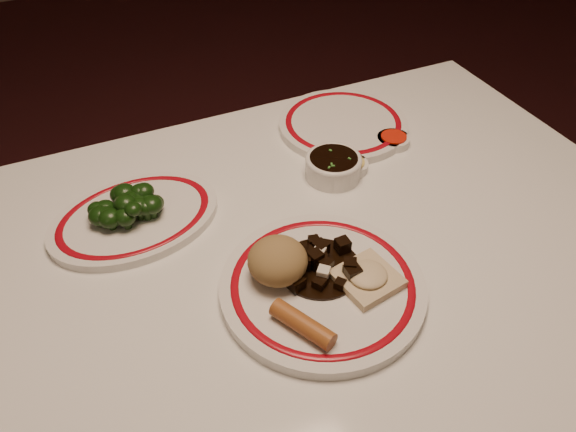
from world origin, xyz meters
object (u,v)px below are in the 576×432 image
Objects in this scene: rice_mound at (278,261)px; spring_roll at (303,324)px; dining_table at (314,293)px; fried_wonton at (367,277)px; broccoli_plate at (135,218)px; broccoli_pile at (128,205)px; soy_bowl at (333,167)px; stirfry_heap at (321,264)px; main_plate at (322,286)px.

spring_roll is (-0.01, -0.10, -0.02)m from rice_mound.
dining_table is 0.16m from fried_wonton.
broccoli_plate is 2.57× the size of broccoli_pile.
stirfry_heap is at bearing -122.14° from soy_bowl.
broccoli_pile is (-0.24, 0.19, 0.13)m from dining_table.
broccoli_plate is at bearing 133.13° from stirfry_heap.
broccoli_plate is at bearing 88.16° from spring_roll.
main_plate is 1.25× the size of broccoli_plate.
main_plate is at bearing -121.22° from soy_bowl.
stirfry_heap is at bearing 134.39° from fried_wonton.
fried_wonton is at bearing -22.66° from main_plate.
soy_bowl is at bearing 57.86° from stirfry_heap.
spring_roll is at bearing -65.23° from broccoli_plate.
rice_mound is (-0.05, 0.04, 0.04)m from main_plate.
soy_bowl reaches higher than dining_table.
main_plate is 3.89× the size of soy_bowl.
main_plate is 4.09× the size of spring_roll.
stirfry_heap reaches higher than broccoli_plate.
broccoli_pile reaches higher than stirfry_heap.
rice_mound is 0.28m from soy_bowl.
main_plate is at bearing 18.44° from spring_roll.
fried_wonton is at bearing -46.65° from broccoli_plate.
stirfry_heap is at bearing 23.59° from spring_roll.
spring_roll is 0.31× the size of broccoli_plate.
broccoli_plate is 3.12× the size of soy_bowl.
broccoli_plate is (-0.16, 0.22, -0.04)m from rice_mound.
fried_wonton reaches higher than main_plate.
dining_table is 12.62× the size of spring_roll.
main_plate is 3.21× the size of broccoli_pile.
rice_mound reaches higher than fried_wonton.
soy_bowl is (0.08, 0.26, -0.01)m from fried_wonton.
spring_roll is 0.36m from broccoli_pile.
main_plate reaches higher than broccoli_plate.
spring_roll is 0.95× the size of soy_bowl.
fried_wonton is 0.40m from broccoli_pile.
dining_table is 12.64× the size of fried_wonton.
rice_mound reaches higher than spring_roll.
fried_wonton is at bearing -9.20° from spring_roll.
soy_bowl is (0.21, 0.30, -0.01)m from spring_roll.
stirfry_heap reaches higher than spring_roll.
dining_table is 0.23m from soy_bowl.
stirfry_heap is 0.39× the size of broccoli_plate.
soy_bowl reaches higher than broccoli_plate.
main_plate reaches higher than dining_table.
dining_table is at bearing 70.87° from main_plate.
fried_wonton reaches higher than dining_table.
main_plate is 0.03m from stirfry_heap.
main_plate is 3.17× the size of stirfry_heap.
fried_wonton is at bearing -45.61° from stirfry_heap.
dining_table is 12.00× the size of soy_bowl.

